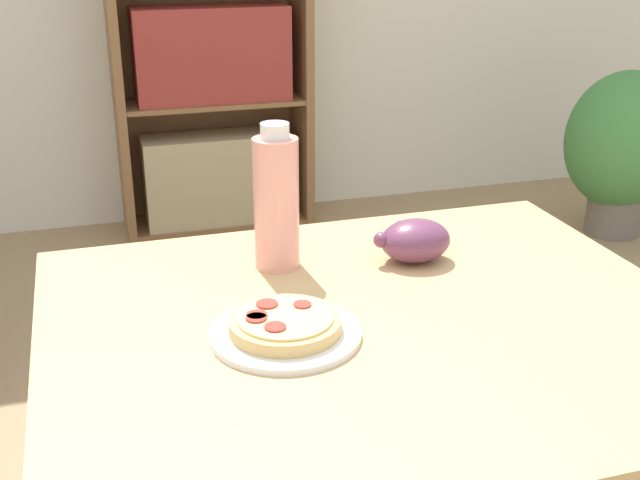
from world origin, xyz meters
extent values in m
cube|color=tan|center=(0.03, 0.06, 0.71)|extent=(1.00, 0.84, 0.03)
cylinder|color=tan|center=(-0.41, 0.42, 0.34)|extent=(0.06, 0.06, 0.69)
cylinder|color=tan|center=(0.47, 0.42, 0.34)|extent=(0.06, 0.06, 0.69)
cylinder|color=white|center=(-0.12, 0.05, 0.73)|extent=(0.22, 0.22, 0.01)
cylinder|color=#DBB26B|center=(-0.12, 0.05, 0.74)|extent=(0.16, 0.16, 0.02)
cylinder|color=#EACC7A|center=(-0.12, 0.05, 0.76)|extent=(0.14, 0.14, 0.00)
cylinder|color=#A83328|center=(-0.14, 0.09, 0.76)|extent=(0.03, 0.03, 0.00)
cylinder|color=#A83328|center=(-0.09, 0.07, 0.76)|extent=(0.03, 0.03, 0.00)
cylinder|color=#A83328|center=(-0.14, 0.01, 0.76)|extent=(0.03, 0.03, 0.00)
cylinder|color=#A83328|center=(-0.16, 0.05, 0.76)|extent=(0.03, 0.03, 0.00)
cylinder|color=#A83328|center=(-0.16, 0.06, 0.76)|extent=(0.03, 0.03, 0.00)
ellipsoid|color=#6B3856|center=(0.17, 0.25, 0.76)|extent=(0.13, 0.10, 0.08)
sphere|color=#6B3856|center=(0.20, 0.24, 0.76)|extent=(0.02, 0.02, 0.02)
sphere|color=#6B3856|center=(0.15, 0.28, 0.78)|extent=(0.02, 0.02, 0.02)
sphere|color=#6B3856|center=(0.22, 0.23, 0.76)|extent=(0.02, 0.02, 0.02)
sphere|color=#6B3856|center=(0.20, 0.29, 0.77)|extent=(0.02, 0.02, 0.02)
sphere|color=#6B3856|center=(0.11, 0.25, 0.77)|extent=(0.03, 0.03, 0.03)
sphere|color=#6B3856|center=(0.17, 0.26, 0.75)|extent=(0.02, 0.02, 0.02)
sphere|color=#6B3856|center=(0.20, 0.23, 0.76)|extent=(0.03, 0.03, 0.03)
cylinder|color=pink|center=(-0.07, 0.30, 0.84)|extent=(0.08, 0.08, 0.23)
cylinder|color=white|center=(-0.07, 0.30, 0.96)|extent=(0.05, 0.05, 0.03)
cube|color=brown|center=(-0.21, 2.44, 0.83)|extent=(0.04, 0.31, 1.66)
cube|color=brown|center=(0.57, 2.44, 0.83)|extent=(0.04, 0.31, 1.66)
cube|color=brown|center=(0.18, 2.59, 0.83)|extent=(0.82, 0.01, 1.66)
cube|color=brown|center=(0.18, 2.44, 0.02)|extent=(0.75, 0.30, 0.02)
cube|color=tan|center=(0.18, 2.42, 0.22)|extent=(0.64, 0.22, 0.39)
cube|color=brown|center=(0.18, 2.44, 0.56)|extent=(0.75, 0.30, 0.02)
cube|color=#99332D|center=(0.18, 2.42, 0.76)|extent=(0.64, 0.22, 0.39)
cylinder|color=#70665B|center=(1.82, 1.83, 0.11)|extent=(0.23, 0.23, 0.21)
ellipsoid|color=#428442|center=(1.82, 1.83, 0.42)|extent=(0.51, 0.44, 0.59)
camera|label=1|loc=(-0.37, -0.95, 1.29)|focal=45.00mm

